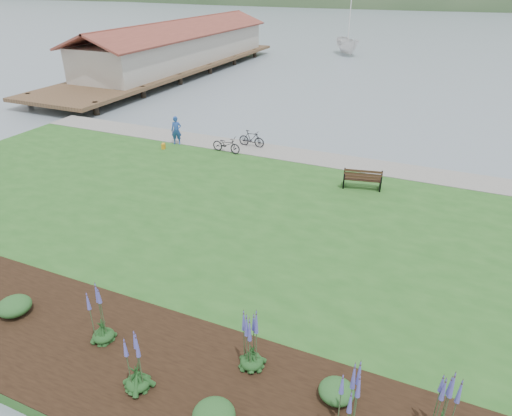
{
  "coord_description": "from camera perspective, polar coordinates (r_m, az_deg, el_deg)",
  "views": [
    {
      "loc": [
        8.84,
        -16.7,
        9.72
      ],
      "look_at": [
        2.2,
        -1.74,
        1.3
      ],
      "focal_mm": 32.0,
      "sensor_mm": 36.0,
      "label": 1
    }
  ],
  "objects": [
    {
      "name": "garden_bed",
      "position": [
        12.97,
        -11.98,
        -19.35
      ],
      "size": [
        24.0,
        4.4,
        0.04
      ],
      "primitive_type": "cube",
      "color": "black",
      "rests_on": "lawn"
    },
    {
      "name": "shrub_0",
      "position": [
        16.03,
        -27.98,
        -10.77
      ],
      "size": [
        1.01,
        1.01,
        0.5
      ],
      "primitive_type": "ellipsoid",
      "color": "#1E4C21",
      "rests_on": "garden_bed"
    },
    {
      "name": "echium_4",
      "position": [
        13.63,
        -18.98,
        -12.59
      ],
      "size": [
        0.62,
        0.62,
        2.3
      ],
      "color": "#163C19",
      "rests_on": "garden_bed"
    },
    {
      "name": "sailboat",
      "position": [
        66.15,
        11.26,
        18.29
      ],
      "size": [
        13.8,
        13.86,
        26.2
      ],
      "primitive_type": "imported",
      "rotation": [
        0.0,
        0.0,
        0.56
      ],
      "color": "silver",
      "rests_on": "ground"
    },
    {
      "name": "shrub_1",
      "position": [
        11.54,
        -5.3,
        -24.42
      ],
      "size": [
        1.01,
        1.01,
        0.5
      ],
      "primitive_type": "ellipsoid",
      "color": "#1E4C21",
      "rests_on": "garden_bed"
    },
    {
      "name": "person",
      "position": [
        28.44,
        -9.95,
        9.81
      ],
      "size": [
        0.87,
        0.74,
        2.01
      ],
      "primitive_type": "imported",
      "rotation": [
        0.0,
        0.0,
        0.39
      ],
      "color": "#214697",
      "rests_on": "lawn"
    },
    {
      "name": "bicycle_a",
      "position": [
        26.84,
        -3.73,
        7.93
      ],
      "size": [
        0.78,
        1.87,
        0.95
      ],
      "primitive_type": "imported",
      "rotation": [
        0.0,
        0.0,
        1.49
      ],
      "color": "black",
      "rests_on": "lawn"
    },
    {
      "name": "pannier",
      "position": [
        28.02,
        -11.5,
        7.59
      ],
      "size": [
        0.29,
        0.35,
        0.32
      ],
      "primitive_type": "cube",
      "rotation": [
        0.0,
        0.0,
        0.39
      ],
      "color": "orange",
      "rests_on": "lawn"
    },
    {
      "name": "echium_1",
      "position": [
        12.18,
        -0.56,
        -16.19
      ],
      "size": [
        0.62,
        0.62,
        2.12
      ],
      "color": "#163C19",
      "rests_on": "garden_bed"
    },
    {
      "name": "ground",
      "position": [
        21.25,
        -3.53,
        -0.05
      ],
      "size": [
        600.0,
        600.0,
        0.0
      ],
      "primitive_type": "plane",
      "color": "slate",
      "rests_on": "ground"
    },
    {
      "name": "pier_pavilion",
      "position": [
        53.27,
        -9.64,
        19.23
      ],
      "size": [
        8.0,
        36.0,
        5.4
      ],
      "color": "#4C3826",
      "rests_on": "ground"
    },
    {
      "name": "bicycle_b",
      "position": [
        27.71,
        -0.56,
        8.66
      ],
      "size": [
        0.51,
        1.66,
        0.99
      ],
      "primitive_type": "imported",
      "rotation": [
        0.0,
        0.0,
        1.55
      ],
      "color": "black",
      "rests_on": "lawn"
    },
    {
      "name": "echium_0",
      "position": [
        12.17,
        -14.84,
        -18.57
      ],
      "size": [
        0.62,
        0.62,
        1.95
      ],
      "color": "#163C19",
      "rests_on": "garden_bed"
    },
    {
      "name": "shoreline_path",
      "position": [
        26.87,
        3.2,
        6.92
      ],
      "size": [
        34.0,
        2.2,
        0.03
      ],
      "primitive_type": "cube",
      "color": "gray",
      "rests_on": "lawn"
    },
    {
      "name": "park_bench",
      "position": [
        22.57,
        13.16,
        3.62
      ],
      "size": [
        1.9,
        1.07,
        1.11
      ],
      "rotation": [
        0.0,
        0.0,
        0.2
      ],
      "color": "black",
      "rests_on": "lawn"
    },
    {
      "name": "lawn",
      "position": [
        19.62,
        -6.2,
        -1.97
      ],
      "size": [
        34.0,
        20.0,
        0.4
      ],
      "primitive_type": "cube",
      "color": "#23581F",
      "rests_on": "ground"
    },
    {
      "name": "echium_3",
      "position": [
        11.55,
        22.56,
        -21.86
      ],
      "size": [
        0.62,
        0.62,
        2.16
      ],
      "color": "#163C19",
      "rests_on": "garden_bed"
    },
    {
      "name": "echium_2",
      "position": [
        10.82,
        11.7,
        -23.39
      ],
      "size": [
        0.62,
        0.62,
        2.33
      ],
      "color": "#163C19",
      "rests_on": "garden_bed"
    },
    {
      "name": "shrub_2",
      "position": [
        12.13,
        10.03,
        -21.62
      ],
      "size": [
        0.89,
        0.89,
        0.44
      ],
      "primitive_type": "ellipsoid",
      "color": "#1E4C21",
      "rests_on": "garden_bed"
    }
  ]
}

